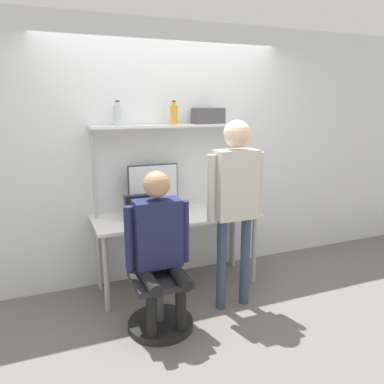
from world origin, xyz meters
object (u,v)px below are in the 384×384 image
object	(u,v)px
person_seated	(159,239)
monitor	(153,186)
storage_box	(208,116)
office_chair	(159,295)
person_standing	(235,191)
bottle_amber	(174,114)
cell_phone	(168,217)
laptop	(141,214)
bottle_clear	(118,115)

from	to	relation	value
person_seated	monitor	bearing A→B (deg)	76.54
storage_box	office_chair	bearing A→B (deg)	-134.68
monitor	person_standing	distance (m)	0.95
monitor	storage_box	bearing A→B (deg)	-0.34
person_standing	bottle_amber	world-z (taller)	bottle_amber
bottle_amber	storage_box	bearing A→B (deg)	0.00
monitor	cell_phone	distance (m)	0.38
monitor	office_chair	world-z (taller)	monitor
office_chair	bottle_amber	size ratio (longest dim) A/B	3.92
person_seated	storage_box	world-z (taller)	storage_box
office_chair	monitor	bearing A→B (deg)	75.80
monitor	cell_phone	size ratio (longest dim) A/B	3.51
laptop	bottle_clear	distance (m)	0.97
person_seated	person_standing	distance (m)	0.81
laptop	bottle_amber	world-z (taller)	bottle_amber
monitor	person_seated	xyz separation A→B (m)	(-0.21, -0.88, -0.25)
monitor	cell_phone	world-z (taller)	monitor
person_seated	laptop	bearing A→B (deg)	88.81
laptop	office_chair	xyz separation A→B (m)	(-0.01, -0.59, -0.56)
laptop	cell_phone	bearing A→B (deg)	-0.20
monitor	person_seated	size ratio (longest dim) A/B	0.39
person_seated	person_standing	world-z (taller)	person_standing
person_standing	storage_box	distance (m)	1.01
monitor	person_standing	bearing A→B (deg)	-55.89
monitor	person_standing	size ratio (longest dim) A/B	0.30
monitor	laptop	size ratio (longest dim) A/B	1.76
bottle_amber	laptop	bearing A→B (deg)	-150.99
laptop	person_standing	bearing A→B (deg)	-36.63
laptop	cell_phone	xyz separation A→B (m)	(0.28, -0.00, -0.06)
person_standing	cell_phone	bearing A→B (deg)	129.91
laptop	storage_box	xyz separation A→B (m)	(0.81, 0.24, 0.91)
person_standing	bottle_clear	bearing A→B (deg)	137.89
cell_phone	person_standing	distance (m)	0.79
laptop	cell_phone	distance (m)	0.28
storage_box	bottle_amber	bearing A→B (deg)	-180.00
laptop	person_standing	xyz separation A→B (m)	(0.73, -0.54, 0.28)
storage_box	person_seated	bearing A→B (deg)	-133.06
laptop	bottle_amber	distance (m)	1.05
monitor	laptop	distance (m)	0.38
bottle_amber	bottle_clear	world-z (taller)	same
bottle_amber	office_chair	bearing A→B (deg)	-118.10
person_standing	monitor	bearing A→B (deg)	124.11
person_standing	bottle_clear	distance (m)	1.33
person_seated	bottle_amber	bearing A→B (deg)	63.23
monitor	person_seated	bearing A→B (deg)	-103.46
storage_box	person_standing	bearing A→B (deg)	-95.78
bottle_amber	storage_box	distance (m)	0.38
person_standing	office_chair	bearing A→B (deg)	-176.16
person_standing	bottle_amber	bearing A→B (deg)	110.96
office_chair	bottle_amber	bearing A→B (deg)	61.90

